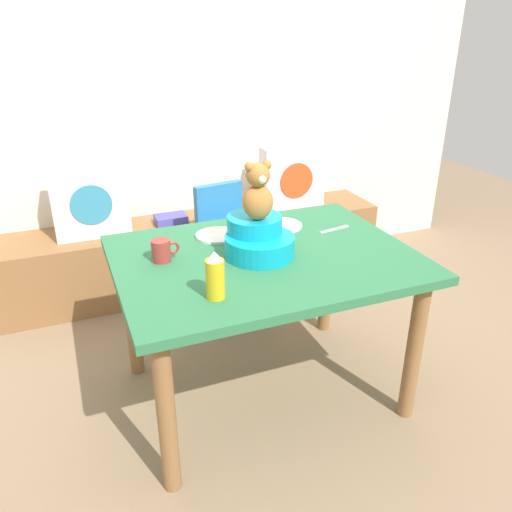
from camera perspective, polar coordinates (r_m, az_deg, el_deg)
The scene contains 15 objects.
ground_plane at distance 2.60m, azimuth 0.85°, elevation -14.82°, with size 8.00×8.00×0.00m, color #8C7256.
back_wall at distance 3.45m, azimuth -9.17°, elevation 18.61°, with size 4.40×0.10×2.60m, color silver.
window_bench at distance 3.48m, azimuth -6.95°, elevation 0.42°, with size 2.60×0.44×0.46m, color olive.
pillow_floral_left at distance 3.21m, azimuth -18.12°, elevation 5.85°, with size 0.44×0.15×0.44m.
pillow_floral_right at distance 3.53m, azimuth 4.06°, elevation 8.73°, with size 0.44×0.15×0.44m.
book_stack at distance 3.35m, azimuth -9.52°, elevation 4.07°, with size 0.20×0.14×0.06m, color #4949A9.
dining_table at distance 2.25m, azimuth 0.95°, elevation -2.17°, with size 1.28×0.96×0.74m.
highchair at distance 3.01m, azimuth -3.03°, elevation 2.58°, with size 0.37×0.49×0.79m.
infant_seat_teal at distance 2.18m, azimuth 0.21°, elevation 1.97°, with size 0.30×0.33×0.16m.
teddy_bear at distance 2.11m, azimuth 0.23°, elevation 7.14°, with size 0.13×0.12×0.25m.
ketchup_bottle at distance 1.83m, azimuth -4.61°, elevation -2.27°, with size 0.07×0.07×0.18m.
coffee_mug at distance 2.16m, azimuth -10.53°, elevation 0.62°, with size 0.12×0.08×0.09m.
dinner_plate_near at distance 2.39m, azimuth -4.41°, elevation 2.34°, with size 0.20×0.20×0.01m, color white.
dinner_plate_far at distance 2.50m, azimuth 2.90°, elevation 3.43°, with size 0.20×0.20×0.01m, color white.
table_fork at distance 2.49m, azimuth 8.77°, elevation 2.98°, with size 0.02×0.17×0.01m, color silver.
Camera 1 is at (-0.78, -1.84, 1.66)m, focal length 35.65 mm.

